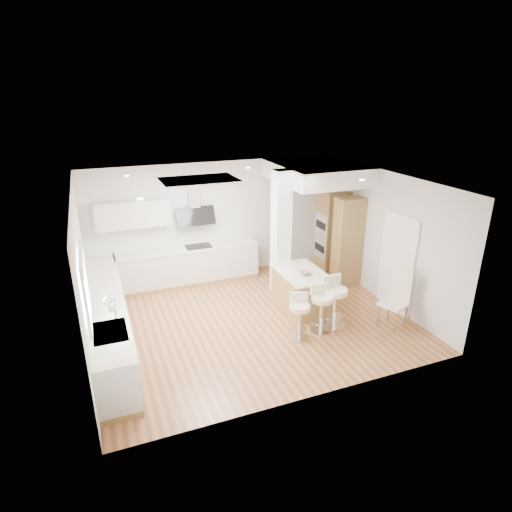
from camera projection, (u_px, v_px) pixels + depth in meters
name	position (u px, v px, depth m)	size (l,w,h in m)	color
ground	(252.00, 320.00, 8.63)	(6.00, 6.00, 0.00)	#AC6C3F
ceiling	(252.00, 320.00, 8.63)	(6.00, 5.00, 0.02)	white
wall_back	(214.00, 220.00, 10.29)	(6.00, 0.04, 2.80)	silver
wall_left	(83.00, 279.00, 7.10)	(0.04, 5.00, 2.80)	silver
wall_right	(382.00, 237.00, 9.15)	(0.04, 5.00, 2.80)	silver
skylight	(200.00, 181.00, 7.88)	(4.10, 2.10, 0.06)	white
window_left	(84.00, 284.00, 6.23)	(0.06, 1.28, 1.07)	white
doorway_right	(397.00, 264.00, 8.77)	(0.05, 1.00, 2.10)	#423B34
counter_left	(108.00, 319.00, 7.75)	(0.63, 4.50, 1.35)	#9E7C44
counter_back	(181.00, 256.00, 10.00)	(3.62, 0.63, 2.50)	#9E7C44
pillar	(281.00, 234.00, 9.31)	(0.35, 0.35, 2.80)	white
soffit	(316.00, 172.00, 9.62)	(1.78, 2.20, 0.40)	white
oven_column	(337.00, 237.00, 10.23)	(0.63, 1.21, 2.10)	#9E7C44
peninsula	(301.00, 289.00, 9.00)	(0.89, 1.34, 0.88)	#9E7C44
bar_stool_a	(299.00, 314.00, 7.83)	(0.50, 0.50, 0.88)	white
bar_stool_b	(321.00, 306.00, 8.07)	(0.46, 0.46, 0.93)	white
bar_stool_c	(335.00, 299.00, 8.20)	(0.49, 0.49, 1.04)	white
dining_chair	(397.00, 295.00, 8.24)	(0.60, 0.60, 1.20)	#EEE8C2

